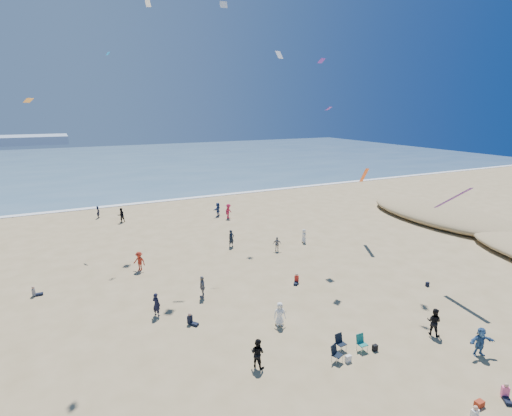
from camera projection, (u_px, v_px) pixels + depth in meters
name	position (u px, v px, depth m)	size (l,w,h in m)	color
ground	(290.00, 382.00, 21.14)	(220.00, 220.00, 0.00)	tan
ocean	(100.00, 164.00, 103.56)	(220.00, 100.00, 0.06)	#476B84
surf_line	(135.00, 204.00, 60.18)	(220.00, 1.20, 0.08)	white
standing_flyers	(225.00, 255.00, 36.97)	(30.27, 42.79, 1.93)	gray
seated_group	(270.00, 326.00, 25.72)	(22.40, 24.17, 0.84)	white
chair_cluster	(347.00, 347.00, 23.38)	(2.70, 1.52, 1.00)	black
white_tote	(348.00, 359.00, 22.76)	(0.35, 0.20, 0.40)	silver
black_backpack	(375.00, 348.00, 23.81)	(0.30, 0.22, 0.38)	black
cooler	(479.00, 404.00, 19.36)	(0.45, 0.30, 0.30)	#A02D16
navy_bag	(427.00, 284.00, 32.44)	(0.28, 0.18, 0.34)	black
kites_aloft	(327.00, 102.00, 32.61)	(40.05, 38.17, 25.20)	#27B9C6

